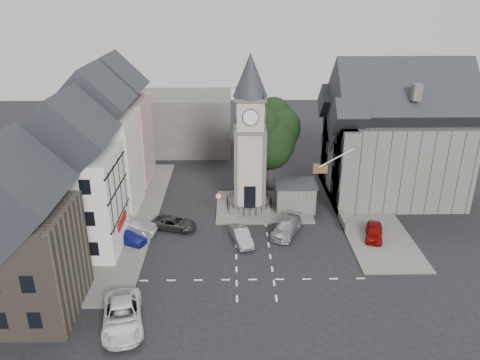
{
  "coord_description": "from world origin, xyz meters",
  "views": [
    {
      "loc": [
        -1.77,
        -37.42,
        21.91
      ],
      "look_at": [
        -1.05,
        5.0,
        4.42
      ],
      "focal_mm": 35.0,
      "sensor_mm": 36.0,
      "label": 1
    }
  ],
  "objects_px": {
    "clock_tower": "(250,135)",
    "car_west_blue": "(128,237)",
    "stone_shelter": "(295,196)",
    "pedestrian": "(356,203)",
    "car_east_red": "(374,232)"
  },
  "relations": [
    {
      "from": "stone_shelter",
      "to": "car_west_blue",
      "type": "distance_m",
      "value": 17.75
    },
    {
      "from": "clock_tower",
      "to": "stone_shelter",
      "type": "bearing_deg",
      "value": -5.84
    },
    {
      "from": "stone_shelter",
      "to": "car_west_blue",
      "type": "bearing_deg",
      "value": -156.87
    },
    {
      "from": "clock_tower",
      "to": "car_west_blue",
      "type": "distance_m",
      "value": 15.62
    },
    {
      "from": "car_east_red",
      "to": "pedestrian",
      "type": "height_order",
      "value": "pedestrian"
    },
    {
      "from": "stone_shelter",
      "to": "pedestrian",
      "type": "relative_size",
      "value": 2.65
    },
    {
      "from": "stone_shelter",
      "to": "car_east_red",
      "type": "height_order",
      "value": "stone_shelter"
    },
    {
      "from": "car_west_blue",
      "to": "clock_tower",
      "type": "bearing_deg",
      "value": -32.34
    },
    {
      "from": "clock_tower",
      "to": "car_west_blue",
      "type": "height_order",
      "value": "clock_tower"
    },
    {
      "from": "clock_tower",
      "to": "stone_shelter",
      "type": "xyz_separation_m",
      "value": [
        4.8,
        -0.49,
        -6.57
      ]
    },
    {
      "from": "stone_shelter",
      "to": "car_west_blue",
      "type": "xyz_separation_m",
      "value": [
        -16.3,
        -6.96,
        -0.91
      ]
    },
    {
      "from": "stone_shelter",
      "to": "car_west_blue",
      "type": "relative_size",
      "value": 1.16
    },
    {
      "from": "clock_tower",
      "to": "car_west_blue",
      "type": "xyz_separation_m",
      "value": [
        -11.5,
        -7.45,
        -7.49
      ]
    },
    {
      "from": "clock_tower",
      "to": "car_west_blue",
      "type": "bearing_deg",
      "value": -147.06
    },
    {
      "from": "clock_tower",
      "to": "car_east_red",
      "type": "relative_size",
      "value": 4.22
    }
  ]
}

